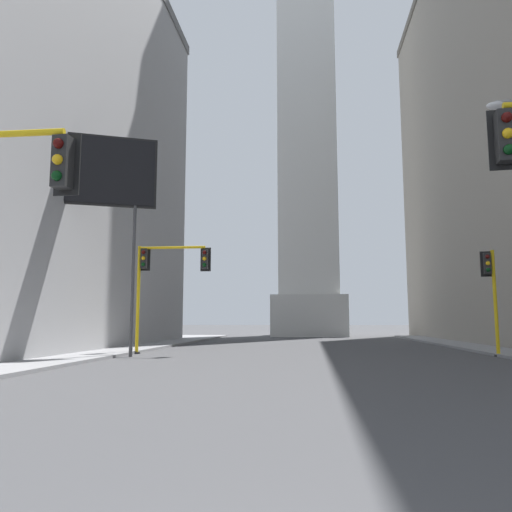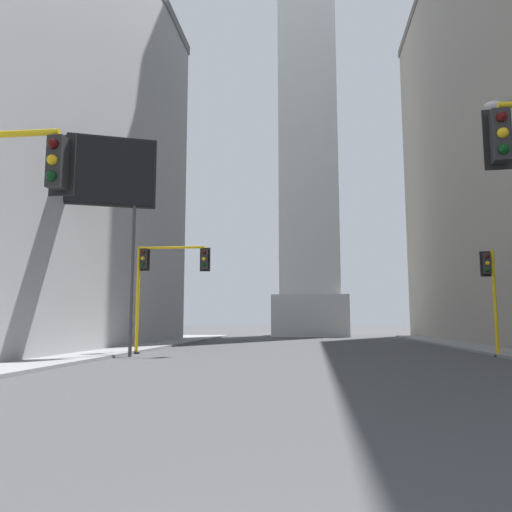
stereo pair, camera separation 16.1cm
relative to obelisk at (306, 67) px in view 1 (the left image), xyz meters
name	(u,v)px [view 1 (the left image)]	position (x,y,z in m)	size (l,w,h in m)	color
sidewalk_left	(54,358)	(-11.88, -36.89, -33.41)	(5.00, 69.17, 0.15)	gray
obelisk	(306,67)	(0.00, 0.00, 0.00)	(8.62, 8.62, 69.33)	silver
traffic_light_mid_right	(491,286)	(9.37, -32.92, -29.90)	(0.76, 0.52, 5.42)	yellow
traffic_light_mid_left	(162,272)	(-8.01, -32.80, -28.98)	(4.23, 0.50, 5.94)	yellow
billboard_sign	(92,176)	(-10.92, -35.80, -24.30)	(6.09, 2.56, 11.38)	#3F3F42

